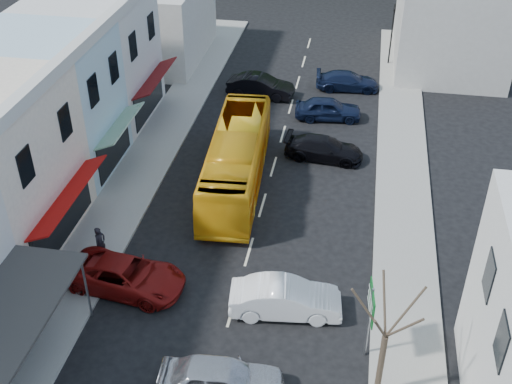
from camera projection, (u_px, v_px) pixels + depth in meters
The scene contains 18 objects.
ground at pixel (232, 309), 28.12m from camera, with size 120.00×120.00×0.00m, color black.
sidewalk_left at pixel (141, 172), 37.29m from camera, with size 3.00×52.00×0.15m, color gray.
sidewalk_right at pixel (403, 197), 35.15m from camera, with size 3.00×52.00×0.15m, color gray.
shopfront_row at pixel (4, 149), 31.73m from camera, with size 8.25×30.00×8.00m.
distant_block_left at pixel (151, 20), 50.13m from camera, with size 8.00×10.00×6.00m, color #B7B2A8.
distant_block_right at pixel (452, 18), 49.01m from camera, with size 8.00×12.00×7.00m, color #B7B2A8.
bus at pixel (237, 160), 35.51m from camera, with size 2.50×11.60×3.10m, color #F0AD14.
car_silver at pixel (222, 381), 24.01m from camera, with size 1.80×4.40×1.40m, color #B8B9BE.
car_white at pixel (286, 300), 27.59m from camera, with size 1.80×4.40×1.40m, color white.
car_red at pixel (126, 276), 28.86m from camera, with size 1.90×4.60×1.40m, color maroon.
car_black_near at pixel (324, 148), 38.29m from camera, with size 1.84×4.50×1.40m, color black.
car_navy_mid at pixel (328, 109), 42.51m from camera, with size 1.80×4.40×1.40m, color black.
car_black_far at pixel (260, 87), 45.36m from camera, with size 1.80×4.40×1.40m, color black.
car_navy_far at pixel (348, 80), 46.30m from camera, with size 1.84×4.50×1.40m, color black.
pedestrian_left at pixel (100, 243), 30.36m from camera, with size 0.60×0.40×1.70m, color black.
direction_sign at pixel (369, 323), 24.98m from camera, with size 0.35×1.63×3.59m, color #0A551A, non-canonical shape.
street_tree at pixel (385, 337), 22.57m from camera, with size 2.44×2.44×6.33m, color #372C20, non-canonical shape.
traffic_signal at pixel (392, 35), 49.08m from camera, with size 0.50×0.97×4.81m, color black, non-canonical shape.
Camera 1 is at (4.53, -19.87, 20.08)m, focal length 45.00 mm.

